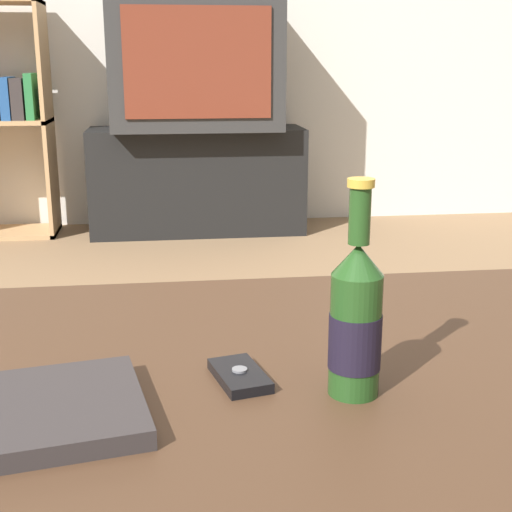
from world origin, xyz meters
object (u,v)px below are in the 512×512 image
Objects in this scene: beer_bottle at (356,321)px; television at (195,63)px; tv_stand at (197,180)px; table_book at (67,408)px; cell_phone at (240,376)px.

television is at bearing 91.22° from beer_bottle.
tv_stand is 2.87m from beer_bottle.
beer_bottle is at bearing -88.78° from television.
table_book is (-0.29, -2.88, 0.20)m from tv_stand.
television reaches higher than beer_bottle.
table_book is at bearing -95.73° from television.
tv_stand is 0.59m from television.
tv_stand is 2.90m from table_book.
television is 3.02× the size of beer_bottle.
beer_bottle reaches higher than table_book.
cell_phone is at bearing -91.58° from television.
cell_phone is at bearing 9.01° from table_book.
television reaches higher than tv_stand.
television reaches higher than table_book.
tv_stand is 4.54× the size of table_book.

